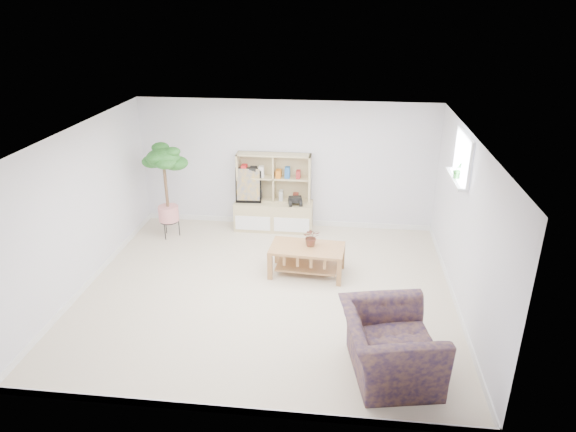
# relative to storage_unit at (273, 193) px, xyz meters

# --- Properties ---
(floor) EXTENTS (5.50, 5.00, 0.01)m
(floor) POSITION_rel_storage_unit_xyz_m (0.21, -2.24, -0.73)
(floor) COLOR beige
(floor) RESTS_ON ground
(ceiling) EXTENTS (5.50, 5.00, 0.01)m
(ceiling) POSITION_rel_storage_unit_xyz_m (0.21, -2.24, 1.67)
(ceiling) COLOR white
(ceiling) RESTS_ON walls
(walls) EXTENTS (5.51, 5.01, 2.40)m
(walls) POSITION_rel_storage_unit_xyz_m (0.21, -2.24, 0.47)
(walls) COLOR white
(walls) RESTS_ON floor
(baseboard) EXTENTS (5.50, 5.00, 0.10)m
(baseboard) POSITION_rel_storage_unit_xyz_m (0.21, -2.24, -0.68)
(baseboard) COLOR white
(baseboard) RESTS_ON floor
(window) EXTENTS (0.10, 0.98, 0.68)m
(window) POSITION_rel_storage_unit_xyz_m (2.94, -1.64, 1.27)
(window) COLOR silver
(window) RESTS_ON walls
(window_sill) EXTENTS (0.14, 1.00, 0.04)m
(window_sill) POSITION_rel_storage_unit_xyz_m (2.88, -1.64, 0.95)
(window_sill) COLOR white
(window_sill) RESTS_ON walls
(storage_unit) EXTENTS (1.45, 0.49, 1.45)m
(storage_unit) POSITION_rel_storage_unit_xyz_m (0.00, 0.00, 0.00)
(storage_unit) COLOR tan
(storage_unit) RESTS_ON floor
(poster) EXTENTS (0.48, 0.13, 0.66)m
(poster) POSITION_rel_storage_unit_xyz_m (-0.46, -0.04, 0.15)
(poster) COLOR gold
(poster) RESTS_ON storage_unit
(toy_truck) EXTENTS (0.38, 0.30, 0.18)m
(toy_truck) POSITION_rel_storage_unit_xyz_m (0.42, -0.10, -0.09)
(toy_truck) COLOR black
(toy_truck) RESTS_ON storage_unit
(coffee_table) EXTENTS (1.19, 0.71, 0.47)m
(coffee_table) POSITION_rel_storage_unit_xyz_m (0.76, -1.64, -0.49)
(coffee_table) COLOR #976D4C
(coffee_table) RESTS_ON floor
(table_plant) EXTENTS (0.30, 0.27, 0.30)m
(table_plant) POSITION_rel_storage_unit_xyz_m (0.82, -1.58, -0.11)
(table_plant) COLOR #135F1A
(table_plant) RESTS_ON coffee_table
(floor_tree) EXTENTS (0.79, 0.79, 1.73)m
(floor_tree) POSITION_rel_storage_unit_xyz_m (-1.85, -0.54, 0.14)
(floor_tree) COLOR #1C6012
(floor_tree) RESTS_ON floor
(armchair) EXTENTS (1.24, 1.36, 0.88)m
(armchair) POSITION_rel_storage_unit_xyz_m (1.89, -3.89, -0.29)
(armchair) COLOR #0D0C3C
(armchair) RESTS_ON floor
(sill_plant) EXTENTS (0.17, 0.16, 0.25)m
(sill_plant) POSITION_rel_storage_unit_xyz_m (2.88, -1.67, 1.10)
(sill_plant) COLOR #1C6012
(sill_plant) RESTS_ON window_sill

